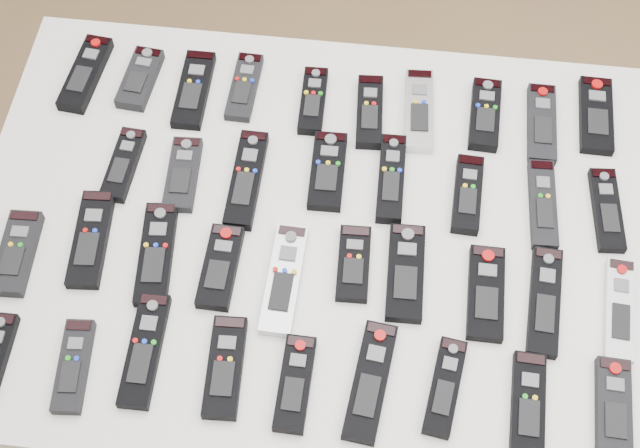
# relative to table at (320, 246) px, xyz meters

# --- Properties ---
(ground) EXTENTS (4.00, 4.00, 0.00)m
(ground) POSITION_rel_table_xyz_m (-0.02, 0.01, -0.72)
(ground) COLOR #9C844F
(ground) RESTS_ON ground
(table) EXTENTS (1.25, 0.88, 0.78)m
(table) POSITION_rel_table_xyz_m (0.00, 0.00, 0.00)
(table) COLOR white
(table) RESTS_ON ground
(remote_0) EXTENTS (0.07, 0.18, 0.02)m
(remote_0) POSITION_rel_table_xyz_m (-0.50, 0.29, 0.07)
(remote_0) COLOR black
(remote_0) RESTS_ON table
(remote_1) EXTENTS (0.07, 0.15, 0.02)m
(remote_1) POSITION_rel_table_xyz_m (-0.39, 0.29, 0.07)
(remote_1) COLOR black
(remote_1) RESTS_ON table
(remote_2) EXTENTS (0.06, 0.18, 0.02)m
(remote_2) POSITION_rel_table_xyz_m (-0.28, 0.28, 0.07)
(remote_2) COLOR black
(remote_2) RESTS_ON table
(remote_3) EXTENTS (0.05, 0.16, 0.02)m
(remote_3) POSITION_rel_table_xyz_m (-0.18, 0.30, 0.07)
(remote_3) COLOR black
(remote_3) RESTS_ON table
(remote_4) EXTENTS (0.05, 0.15, 0.02)m
(remote_4) POSITION_rel_table_xyz_m (-0.05, 0.28, 0.07)
(remote_4) COLOR black
(remote_4) RESTS_ON table
(remote_5) EXTENTS (0.06, 0.16, 0.02)m
(remote_5) POSITION_rel_table_xyz_m (0.06, 0.26, 0.07)
(remote_5) COLOR black
(remote_5) RESTS_ON table
(remote_6) EXTENTS (0.06, 0.19, 0.02)m
(remote_6) POSITION_rel_table_xyz_m (0.16, 0.28, 0.07)
(remote_6) COLOR #B7B7BC
(remote_6) RESTS_ON table
(remote_7) EXTENTS (0.06, 0.16, 0.02)m
(remote_7) POSITION_rel_table_xyz_m (0.28, 0.28, 0.07)
(remote_7) COLOR black
(remote_7) RESTS_ON table
(remote_8) EXTENTS (0.05, 0.18, 0.02)m
(remote_8) POSITION_rel_table_xyz_m (0.39, 0.27, 0.07)
(remote_8) COLOR black
(remote_8) RESTS_ON table
(remote_9) EXTENTS (0.06, 0.17, 0.02)m
(remote_9) POSITION_rel_table_xyz_m (0.49, 0.30, 0.07)
(remote_9) COLOR black
(remote_9) RESTS_ON table
(remote_10) EXTENTS (0.05, 0.16, 0.02)m
(remote_10) POSITION_rel_table_xyz_m (-0.37, 0.09, 0.07)
(remote_10) COLOR black
(remote_10) RESTS_ON table
(remote_11) EXTENTS (0.06, 0.16, 0.02)m
(remote_11) POSITION_rel_table_xyz_m (-0.26, 0.08, 0.07)
(remote_11) COLOR black
(remote_11) RESTS_ON table
(remote_12) EXTENTS (0.05, 0.20, 0.02)m
(remote_12) POSITION_rel_table_xyz_m (-0.14, 0.08, 0.07)
(remote_12) COLOR black
(remote_12) RESTS_ON table
(remote_13) EXTENTS (0.06, 0.16, 0.02)m
(remote_13) POSITION_rel_table_xyz_m (0.00, 0.12, 0.07)
(remote_13) COLOR black
(remote_13) RESTS_ON table
(remote_14) EXTENTS (0.05, 0.18, 0.02)m
(remote_14) POSITION_rel_table_xyz_m (0.12, 0.11, 0.07)
(remote_14) COLOR black
(remote_14) RESTS_ON table
(remote_15) EXTENTS (0.05, 0.16, 0.02)m
(remote_15) POSITION_rel_table_xyz_m (0.26, 0.10, 0.07)
(remote_15) COLOR black
(remote_15) RESTS_ON table
(remote_16) EXTENTS (0.05, 0.18, 0.02)m
(remote_16) POSITION_rel_table_xyz_m (0.39, 0.09, 0.07)
(remote_16) COLOR black
(remote_16) RESTS_ON table
(remote_17) EXTENTS (0.06, 0.17, 0.02)m
(remote_17) POSITION_rel_table_xyz_m (0.50, 0.09, 0.07)
(remote_17) COLOR black
(remote_17) RESTS_ON table
(remote_18) EXTENTS (0.06, 0.16, 0.02)m
(remote_18) POSITION_rel_table_xyz_m (-0.52, -0.11, 0.07)
(remote_18) COLOR black
(remote_18) RESTS_ON table
(remote_19) EXTENTS (0.07, 0.19, 0.02)m
(remote_19) POSITION_rel_table_xyz_m (-0.40, -0.07, 0.07)
(remote_19) COLOR black
(remote_19) RESTS_ON table
(remote_20) EXTENTS (0.07, 0.20, 0.02)m
(remote_20) POSITION_rel_table_xyz_m (-0.28, -0.09, 0.07)
(remote_20) COLOR black
(remote_20) RESTS_ON table
(remote_21) EXTENTS (0.06, 0.16, 0.02)m
(remote_21) POSITION_rel_table_xyz_m (-0.16, -0.10, 0.07)
(remote_21) COLOR black
(remote_21) RESTS_ON table
(remote_22) EXTENTS (0.06, 0.21, 0.02)m
(remote_22) POSITION_rel_table_xyz_m (-0.05, -0.11, 0.07)
(remote_22) COLOR #B7B7BC
(remote_22) RESTS_ON table
(remote_23) EXTENTS (0.06, 0.14, 0.02)m
(remote_23) POSITION_rel_table_xyz_m (0.07, -0.07, 0.07)
(remote_23) COLOR black
(remote_23) RESTS_ON table
(remote_24) EXTENTS (0.07, 0.18, 0.02)m
(remote_24) POSITION_rel_table_xyz_m (0.16, -0.07, 0.07)
(remote_24) COLOR black
(remote_24) RESTS_ON table
(remote_25) EXTENTS (0.06, 0.17, 0.02)m
(remote_25) POSITION_rel_table_xyz_m (0.29, -0.10, 0.07)
(remote_25) COLOR black
(remote_25) RESTS_ON table
(remote_26) EXTENTS (0.06, 0.20, 0.02)m
(remote_26) POSITION_rel_table_xyz_m (0.39, -0.10, 0.07)
(remote_26) COLOR black
(remote_26) RESTS_ON table
(remote_27) EXTENTS (0.06, 0.19, 0.02)m
(remote_27) POSITION_rel_table_xyz_m (0.52, -0.10, 0.07)
(remote_27) COLOR silver
(remote_27) RESTS_ON table
(remote_29) EXTENTS (0.06, 0.16, 0.02)m
(remote_29) POSITION_rel_table_xyz_m (-0.37, -0.31, 0.07)
(remote_29) COLOR black
(remote_29) RESTS_ON table
(remote_30) EXTENTS (0.05, 0.20, 0.02)m
(remote_30) POSITION_rel_table_xyz_m (-0.26, -0.26, 0.07)
(remote_30) COLOR black
(remote_30) RESTS_ON table
(remote_31) EXTENTS (0.06, 0.17, 0.02)m
(remote_31) POSITION_rel_table_xyz_m (-0.12, -0.28, 0.07)
(remote_31) COLOR black
(remote_31) RESTS_ON table
(remote_32) EXTENTS (0.05, 0.16, 0.02)m
(remote_32) POSITION_rel_table_xyz_m (-0.01, -0.29, 0.07)
(remote_32) COLOR black
(remote_32) RESTS_ON table
(remote_33) EXTENTS (0.08, 0.21, 0.02)m
(remote_33) POSITION_rel_table_xyz_m (0.11, -0.28, 0.07)
(remote_33) COLOR black
(remote_33) RESTS_ON table
(remote_34) EXTENTS (0.07, 0.17, 0.02)m
(remote_34) POSITION_rel_table_xyz_m (0.23, -0.27, 0.07)
(remote_34) COLOR black
(remote_34) RESTS_ON table
(remote_35) EXTENTS (0.06, 0.17, 0.02)m
(remote_35) POSITION_rel_table_xyz_m (0.36, -0.29, 0.07)
(remote_35) COLOR black
(remote_35) RESTS_ON table
(remote_36) EXTENTS (0.06, 0.17, 0.02)m
(remote_36) POSITION_rel_table_xyz_m (0.50, -0.28, 0.07)
(remote_36) COLOR black
(remote_36) RESTS_ON table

